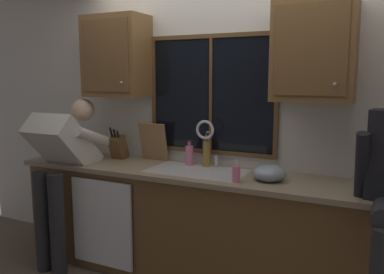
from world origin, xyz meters
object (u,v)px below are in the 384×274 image
soap_dispenser (236,174)px  bottle_tall_clear (189,155)px  knife_block (118,147)px  bottle_green_glass (207,153)px  cutting_board (153,142)px  mixing_bowl (269,173)px  person_standing (62,163)px

soap_dispenser → bottle_tall_clear: 0.66m
knife_block → bottle_green_glass: knife_block is taller
cutting_board → soap_dispenser: cutting_board is taller
bottle_tall_clear → mixing_bowl: bearing=-15.3°
knife_block → bottle_green_glass: bearing=4.2°
person_standing → bottle_green_glass: 1.27m
mixing_bowl → bottle_green_glass: bottle_green_glass is taller
cutting_board → bottle_tall_clear: bearing=-6.0°
person_standing → bottle_green_glass: bearing=21.9°
person_standing → mixing_bowl: person_standing is taller
cutting_board → mixing_bowl: size_ratio=1.42×
mixing_bowl → soap_dispenser: soap_dispenser is taller
knife_block → mixing_bowl: (1.48, -0.16, -0.05)m
person_standing → cutting_board: bearing=37.7°
soap_dispenser → bottle_tall_clear: bearing=147.1°
bottle_tall_clear → cutting_board: bearing=174.0°
cutting_board → mixing_bowl: 1.18m
cutting_board → bottle_tall_clear: size_ratio=1.57×
knife_block → bottle_tall_clear: size_ratio=1.45×
person_standing → bottle_green_glass: person_standing is taller
cutting_board → bottle_green_glass: (0.54, -0.02, -0.05)m
bottle_green_glass → bottle_tall_clear: size_ratio=1.31×
mixing_bowl → soap_dispenser: (-0.21, -0.15, 0.01)m
bottle_green_glass → bottle_tall_clear: (-0.15, -0.02, -0.03)m
knife_block → bottle_tall_clear: knife_block is taller
soap_dispenser → person_standing: bearing=-176.6°
mixing_bowl → soap_dispenser: size_ratio=1.48×
cutting_board → mixing_bowl: bearing=-12.2°
person_standing → soap_dispenser: (1.58, 0.09, 0.05)m
cutting_board → bottle_tall_clear: (0.39, -0.04, -0.08)m
person_standing → bottle_green_glass: (1.18, 0.47, 0.11)m
mixing_bowl → soap_dispenser: bearing=-143.8°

